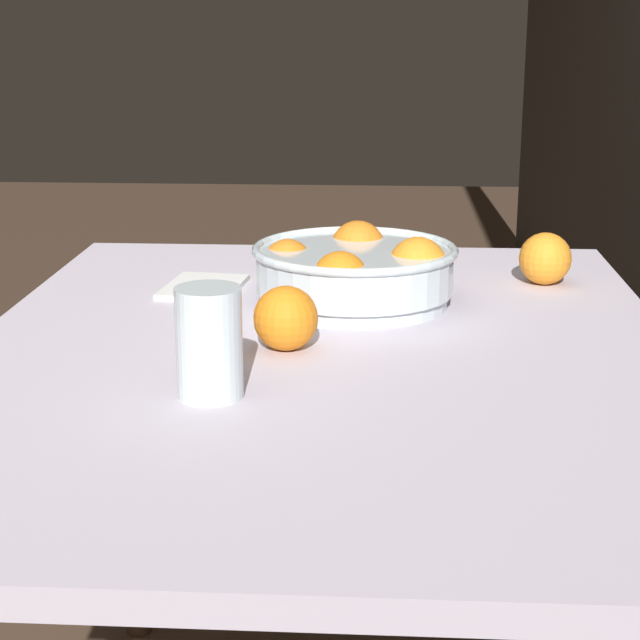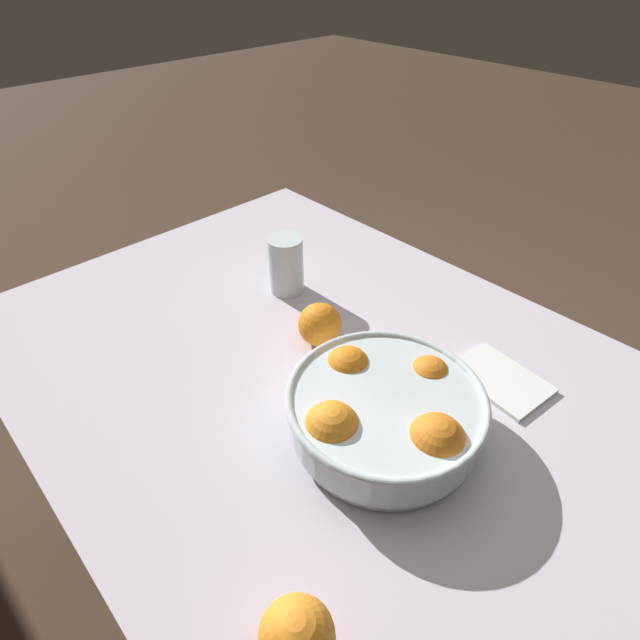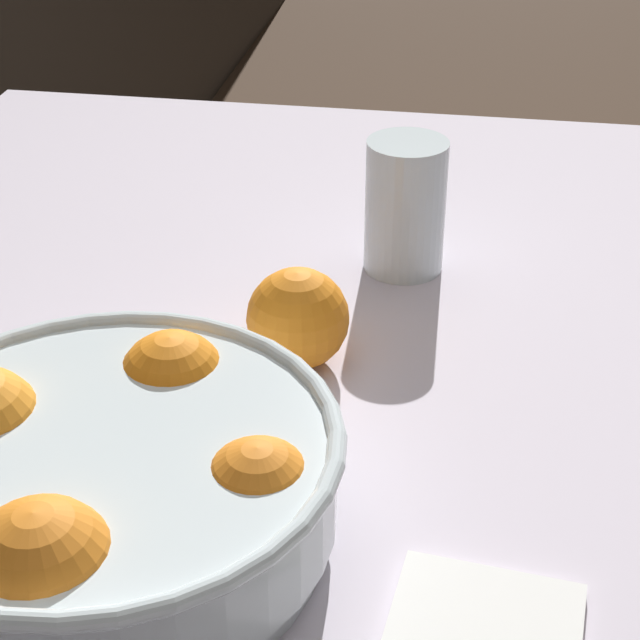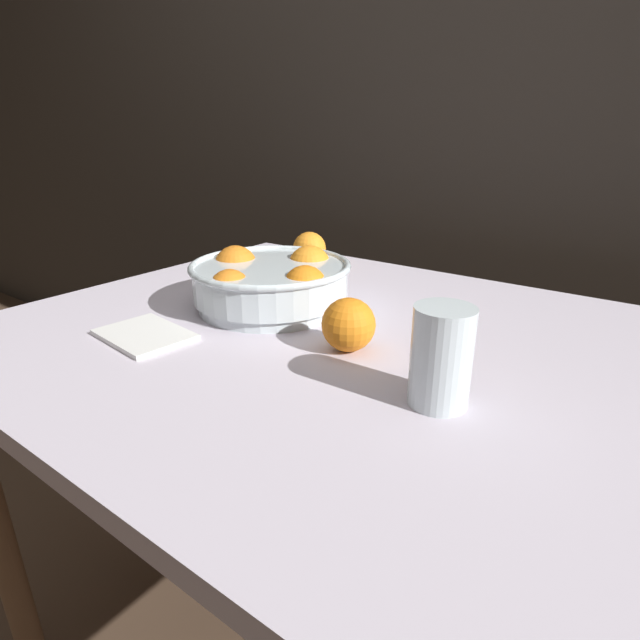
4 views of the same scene
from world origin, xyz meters
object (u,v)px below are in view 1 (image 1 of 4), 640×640
object	(u,v)px
fruit_bowl	(355,270)
orange_loose_near_bowl	(286,318)
juice_glass	(209,349)
orange_loose_front	(545,259)

from	to	relation	value
fruit_bowl	orange_loose_near_bowl	bearing A→B (deg)	-19.68
juice_glass	orange_loose_near_bowl	bearing A→B (deg)	158.87
juice_glass	fruit_bowl	bearing A→B (deg)	159.69
orange_loose_front	fruit_bowl	bearing A→B (deg)	-65.35
juice_glass	orange_loose_front	bearing A→B (deg)	140.53
fruit_bowl	juice_glass	distance (m)	0.41
orange_loose_front	juice_glass	bearing A→B (deg)	-39.47
juice_glass	orange_loose_front	size ratio (longest dim) A/B	1.53
fruit_bowl	juice_glass	world-z (taller)	juice_glass
fruit_bowl	juice_glass	size ratio (longest dim) A/B	2.39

